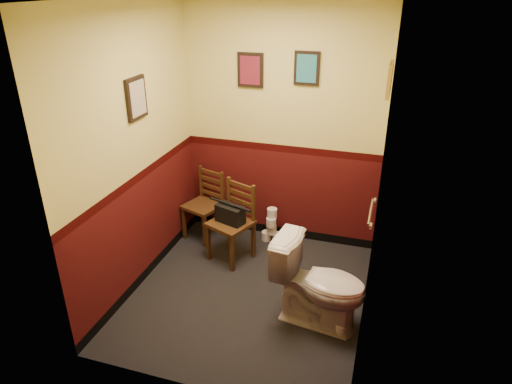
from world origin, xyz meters
TOP-DOWN VIEW (x-y plane):
  - floor at (0.00, 0.00)m, footprint 2.20×2.40m
  - wall_back at (0.00, 1.20)m, footprint 2.20×0.00m
  - wall_front at (0.00, -1.20)m, footprint 2.20×0.00m
  - wall_left at (-1.10, 0.00)m, footprint 0.00×2.40m
  - wall_right at (1.10, 0.00)m, footprint 0.00×2.40m
  - grab_bar at (1.07, 0.25)m, footprint 0.05×0.56m
  - framed_print_back_a at (-0.35, 1.18)m, footprint 0.28×0.04m
  - framed_print_back_b at (0.25, 1.18)m, footprint 0.26×0.04m
  - framed_print_left at (-1.08, 0.10)m, footprint 0.04×0.30m
  - framed_print_right at (1.08, 0.60)m, footprint 0.04×0.34m
  - toilet at (0.72, -0.19)m, footprint 0.88×0.57m
  - toilet_brush at (0.95, -0.30)m, footprint 0.11×0.11m
  - chair_left at (-0.84, 0.93)m, footprint 0.49×0.49m
  - chair_right at (-0.37, 0.59)m, footprint 0.53×0.53m
  - handbag at (-0.38, 0.55)m, footprint 0.34×0.24m
  - tp_stack at (-0.05, 1.03)m, footprint 0.24×0.15m

SIDE VIEW (x-z plane):
  - floor at x=0.00m, z-range 0.00..0.00m
  - toilet_brush at x=0.95m, z-range -0.13..0.25m
  - tp_stack at x=-0.05m, z-range -0.03..0.39m
  - toilet at x=0.72m, z-range 0.00..0.81m
  - chair_left at x=-0.84m, z-range 0.00..0.82m
  - chair_right at x=-0.37m, z-range 0.00..0.87m
  - handbag at x=-0.38m, z-range 0.44..0.67m
  - grab_bar at x=1.07m, z-range 0.92..0.98m
  - wall_back at x=0.00m, z-range 0.00..2.70m
  - wall_front at x=0.00m, z-range 0.00..2.70m
  - wall_left at x=-1.10m, z-range 0.00..2.70m
  - wall_right at x=1.10m, z-range 0.00..2.70m
  - framed_print_left at x=-1.08m, z-range 1.66..2.04m
  - framed_print_back_a at x=-0.35m, z-range 1.77..2.13m
  - framed_print_back_b at x=0.25m, z-range 1.83..2.17m
  - framed_print_right at x=1.08m, z-range 1.91..2.19m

